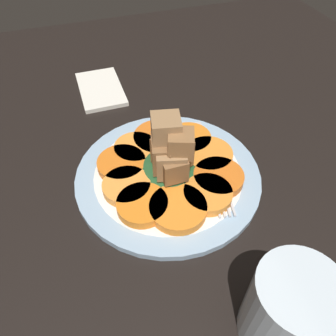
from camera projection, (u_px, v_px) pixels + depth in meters
table_slab at (168, 182)px, 49.64cm from camera, size 120.00×120.00×2.00cm
plate at (168, 175)px, 48.54cm from camera, size 27.19×27.19×1.05cm
carrot_slice_0 at (218, 177)px, 46.59cm from camera, size 7.19×7.19×1.34cm
carrot_slice_1 at (208, 155)px, 49.68cm from camera, size 7.32×7.32×1.34cm
carrot_slice_2 at (189, 139)px, 52.16cm from camera, size 7.04×7.04×1.34cm
carrot_slice_3 at (159, 138)px, 52.31cm from camera, size 8.10×8.10×1.34cm
carrot_slice_4 at (136, 149)px, 50.65cm from camera, size 6.62×6.62×1.34cm
carrot_slice_5 at (122, 164)px, 48.43cm from camera, size 7.19×7.19×1.34cm
carrot_slice_6 at (127, 186)px, 45.45cm from camera, size 6.72×6.72×1.34cm
carrot_slice_7 at (142, 205)px, 43.26cm from camera, size 6.88×6.88×1.34cm
carrot_slice_8 at (178, 208)px, 42.85cm from camera, size 7.62×7.62×1.34cm
carrot_slice_9 at (208, 194)px, 44.48cm from camera, size 6.69×6.69×1.34cm
center_pile at (170, 156)px, 45.21cm from camera, size 9.24×8.31×9.43cm
fork at (212, 166)px, 48.76cm from camera, size 19.50×5.32×0.40cm
water_glass at (288, 310)px, 30.72cm from camera, size 8.07×8.07×10.08cm
napkin at (101, 89)px, 64.43cm from camera, size 13.42×8.05×0.80cm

